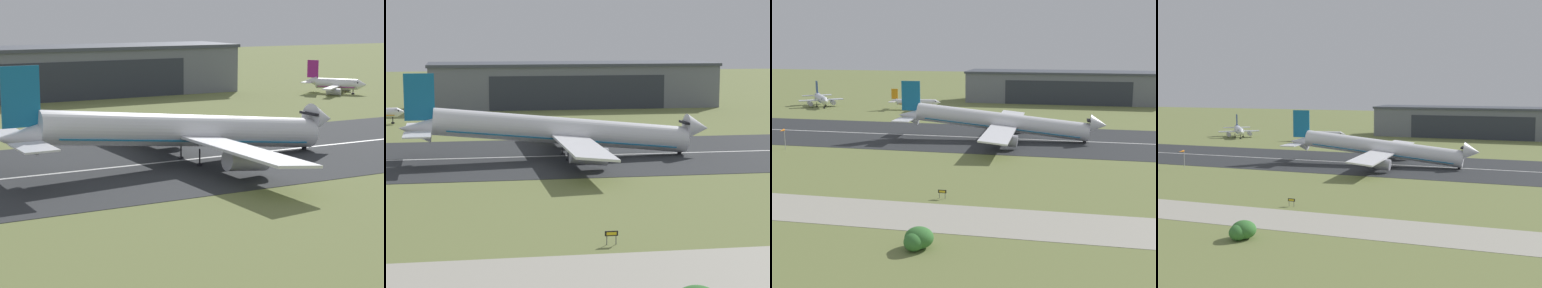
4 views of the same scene
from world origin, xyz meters
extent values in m
plane|color=olive|center=(0.00, 49.13, 0.00)|extent=(703.59, 703.59, 0.00)
cube|color=#2B2D30|center=(0.00, 98.27, 0.03)|extent=(463.59, 44.18, 0.06)
cube|color=silver|center=(0.00, 98.27, 0.07)|extent=(417.23, 0.70, 0.01)
cube|color=slate|center=(46.82, 191.73, 6.42)|extent=(88.85, 22.07, 12.84)
cube|color=#424751|center=(46.82, 191.73, 13.29)|extent=(89.85, 23.07, 0.90)
cube|color=#2D333D|center=(46.82, 180.64, 5.14)|extent=(53.31, 0.12, 10.27)
cylinder|color=white|center=(30.70, 96.05, 5.22)|extent=(48.49, 6.34, 9.59)
cone|color=white|center=(56.99, 96.78, 5.22)|extent=(5.08, 5.12, 5.39)
cone|color=white|center=(3.66, 95.29, 6.12)|extent=(6.51, 4.66, 5.04)
cube|color=black|center=(54.52, 96.71, 6.22)|extent=(1.26, 4.27, 0.54)
cube|color=#146B9E|center=(30.70, 96.05, 3.85)|extent=(43.24, 5.94, 4.37)
cube|color=white|center=(32.08, 81.13, 4.35)|extent=(7.73, 25.10, 1.07)
cylinder|color=#A8A8B2|center=(33.43, 83.17, 2.55)|extent=(6.83, 3.28, 3.70)
cube|color=white|center=(31.24, 111.01, 4.35)|extent=(7.73, 25.10, 1.07)
cylinder|color=#A8A8B2|center=(32.71, 109.06, 2.55)|extent=(6.83, 3.28, 3.70)
cube|color=#146B9E|center=(4.56, 95.32, 11.95)|extent=(5.43, 0.43, 8.47)
cube|color=white|center=(4.34, 89.00, 5.97)|extent=(4.96, 7.75, 0.24)
cube|color=white|center=(3.99, 101.61, 5.97)|extent=(4.96, 7.75, 0.24)
cylinder|color=black|center=(53.55, 96.69, 1.36)|extent=(0.24, 0.24, 2.73)
cylinder|color=black|center=(53.55, 96.69, 0.22)|extent=(0.84, 0.84, 0.44)
cylinder|color=black|center=(31.25, 93.07, 1.36)|extent=(0.24, 0.24, 2.73)
cylinder|color=black|center=(31.25, 93.07, 0.22)|extent=(0.84, 0.84, 0.44)
cylinder|color=black|center=(31.08, 99.05, 1.36)|extent=(0.24, 0.24, 2.73)
cylinder|color=black|center=(31.08, 99.05, 0.22)|extent=(0.84, 0.84, 0.44)
cylinder|color=silver|center=(-53.66, 154.32, 3.37)|extent=(11.82, 14.35, 3.03)
cone|color=silver|center=(-48.15, 146.96, 3.37)|extent=(4.06, 4.00, 3.03)
cone|color=silver|center=(-59.45, 162.04, 3.91)|extent=(4.37, 4.55, 2.73)
cube|color=black|center=(-49.05, 148.16, 3.97)|extent=(2.72, 2.43, 0.44)
cube|color=navy|center=(-53.66, 154.32, 2.53)|extent=(10.76, 13.00, 0.20)
cube|color=silver|center=(-57.71, 150.89, 2.84)|extent=(7.63, 6.64, 0.40)
cylinder|color=#A8A8B2|center=(-56.91, 150.83, 1.65)|extent=(3.87, 4.28, 1.88)
cube|color=silver|center=(-49.24, 157.24, 2.84)|extent=(7.63, 6.64, 0.40)
cylinder|color=#A8A8B2|center=(-49.40, 156.46, 1.65)|extent=(3.87, 4.28, 1.88)
cube|color=navy|center=(-59.12, 161.60, 7.46)|extent=(2.20, 2.81, 5.16)
cube|color=silver|center=(-62.43, 159.62, 3.82)|extent=(5.44, 5.09, 0.24)
cube|color=silver|center=(-56.29, 164.22, 3.82)|extent=(5.44, 5.09, 0.24)
cylinder|color=black|center=(-49.68, 149.01, 0.93)|extent=(0.24, 0.24, 1.85)
cylinder|color=black|center=(-49.68, 149.01, 0.22)|extent=(0.84, 0.84, 0.44)
cylinder|color=black|center=(-55.23, 153.38, 0.93)|extent=(0.24, 0.24, 1.85)
cylinder|color=black|center=(-55.23, 153.38, 0.22)|extent=(0.84, 0.84, 0.44)
cylinder|color=black|center=(-52.31, 155.56, 0.93)|extent=(0.24, 0.24, 1.85)
cylinder|color=black|center=(-52.31, 155.56, 0.22)|extent=(0.84, 0.84, 0.44)
cylinder|color=white|center=(-12.02, 153.66, 2.99)|extent=(15.65, 3.78, 2.38)
cone|color=white|center=(-3.24, 154.46, 2.99)|extent=(2.35, 2.57, 2.38)
cone|color=white|center=(-21.16, 152.83, 3.42)|extent=(3.04, 2.40, 2.15)
cube|color=black|center=(-4.41, 154.35, 3.46)|extent=(1.28, 2.12, 0.44)
cube|color=orange|center=(-12.02, 153.66, 2.33)|extent=(14.09, 3.52, 0.20)
cube|color=white|center=(-11.24, 148.51, 2.57)|extent=(3.18, 8.20, 0.40)
cylinder|color=#A8A8B2|center=(-10.81, 149.19, 1.58)|extent=(3.22, 1.75, 1.48)
cube|color=white|center=(-12.18, 158.86, 2.57)|extent=(3.18, 8.20, 0.40)
cylinder|color=#A8A8B2|center=(-11.63, 158.27, 1.58)|extent=(3.22, 1.75, 1.48)
cube|color=orange|center=(-20.73, 152.87, 6.21)|extent=(2.61, 0.51, 4.05)
cube|color=white|center=(-20.86, 149.83, 3.35)|extent=(2.59, 3.84, 0.24)
cube|color=white|center=(-21.40, 155.83, 3.35)|extent=(2.59, 3.84, 0.24)
cylinder|color=black|center=(-5.50, 154.25, 0.90)|extent=(0.24, 0.24, 1.80)
cylinder|color=black|center=(-5.50, 154.25, 0.22)|extent=(0.84, 0.84, 0.44)
cylinder|color=black|center=(-12.08, 152.22, 0.90)|extent=(0.24, 0.24, 1.80)
cylinder|color=black|center=(-12.08, 152.22, 0.22)|extent=(0.84, 0.84, 0.44)
cylinder|color=black|center=(-12.34, 155.07, 0.90)|extent=(0.24, 0.24, 1.80)
cylinder|color=black|center=(-12.34, 155.07, 0.22)|extent=(0.84, 0.84, 0.44)
ellipsoid|color=#387533|center=(30.69, 15.10, 0.94)|extent=(3.17, 2.77, 1.88)
ellipsoid|color=#387533|center=(30.59, 14.48, 1.26)|extent=(2.81, 3.12, 2.52)
ellipsoid|color=#387533|center=(30.98, 15.60, 1.47)|extent=(4.03, 3.83, 2.94)
cylinder|color=#B7B7BC|center=(-21.99, 71.79, 2.65)|extent=(0.14, 0.14, 5.31)
cone|color=orange|center=(-21.99, 70.58, 5.06)|extent=(0.61, 2.12, 0.60)
cylinder|color=#4C4C51|center=(27.83, 38.41, 0.51)|extent=(0.10, 0.10, 1.01)
cylinder|color=#4C4C51|center=(28.88, 38.41, 0.51)|extent=(0.10, 0.10, 1.01)
cube|color=black|center=(28.36, 38.41, 1.30)|extent=(1.50, 0.12, 0.58)
cube|color=yellow|center=(28.36, 38.35, 1.30)|extent=(1.14, 0.02, 0.35)
camera|label=1|loc=(-22.18, -5.58, 23.83)|focal=70.00mm
camera|label=2|loc=(12.10, -41.36, 23.90)|focal=70.00mm
camera|label=3|loc=(51.40, -50.36, 28.11)|focal=50.00mm
camera|label=4|loc=(74.42, -56.77, 24.62)|focal=50.00mm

